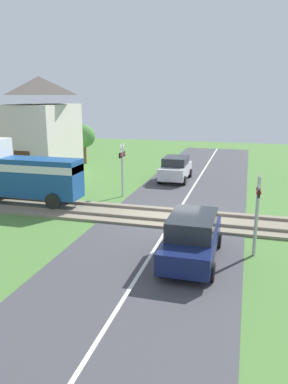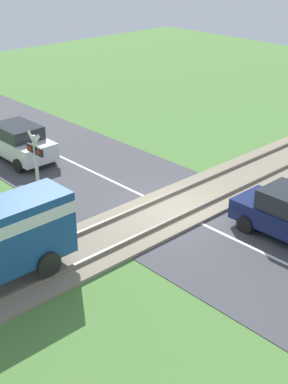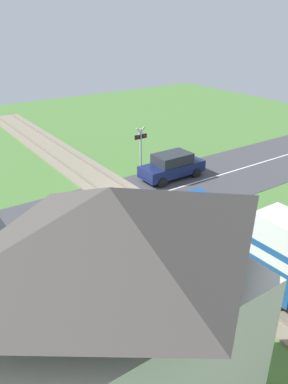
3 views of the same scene
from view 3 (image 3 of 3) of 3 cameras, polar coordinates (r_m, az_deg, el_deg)
ground_plane at (r=20.65m, az=-2.22°, el=-1.66°), size 60.00×60.00×0.00m
road_surface at (r=20.64m, az=-2.22°, el=-1.63°), size 48.00×6.40×0.02m
track_bed at (r=20.62m, az=-2.23°, el=-1.49°), size 2.80×48.00×0.24m
car_near_crossing at (r=23.59m, az=4.30°, el=4.02°), size 4.20×1.82×1.63m
crossing_signal_west_approach at (r=24.27m, az=-0.50°, el=7.44°), size 0.90×0.18×3.01m
crossing_signal_east_approach at (r=15.63m, az=-5.11°, el=-3.07°), size 0.90×0.18×3.01m
station_building at (r=8.19m, az=-4.28°, el=-21.98°), size 5.58×4.02×6.76m
pedestrian_by_station at (r=11.69m, az=16.89°, el=-23.41°), size 0.39×0.39×1.57m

